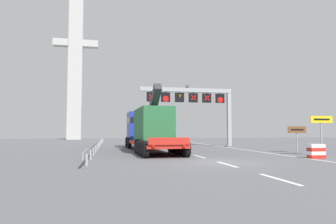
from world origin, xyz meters
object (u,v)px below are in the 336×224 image
(exit_sign_yellow, at_px, (321,125))
(crash_barrier_striped, at_px, (316,151))
(tourist_info_sign_brown, at_px, (297,132))
(bridge_pylon_distant, at_px, (76,60))
(heavy_haul_truck_red, at_px, (148,128))
(overhead_lane_gantry, at_px, (197,100))

(exit_sign_yellow, bearing_deg, crash_barrier_striped, -136.89)
(tourist_info_sign_brown, distance_m, bridge_pylon_distant, 49.25)
(exit_sign_yellow, distance_m, tourist_info_sign_brown, 3.11)
(exit_sign_yellow, distance_m, crash_barrier_striped, 2.92)
(crash_barrier_striped, height_order, bridge_pylon_distant, bridge_pylon_distant)
(exit_sign_yellow, relative_size, bridge_pylon_distant, 0.09)
(heavy_haul_truck_red, bearing_deg, crash_barrier_striped, -45.42)
(tourist_info_sign_brown, relative_size, bridge_pylon_distant, 0.07)
(overhead_lane_gantry, distance_m, bridge_pylon_distant, 37.52)
(heavy_haul_truck_red, bearing_deg, tourist_info_sign_brown, -23.36)
(heavy_haul_truck_red, height_order, exit_sign_yellow, heavy_haul_truck_red)
(heavy_haul_truck_red, height_order, tourist_info_sign_brown, heavy_haul_truck_red)
(crash_barrier_striped, relative_size, bridge_pylon_distant, 0.03)
(exit_sign_yellow, xyz_separation_m, bridge_pylon_distant, (-21.68, 44.64, 14.27))
(overhead_lane_gantry, bearing_deg, heavy_haul_truck_red, -141.10)
(crash_barrier_striped, bearing_deg, exit_sign_yellow, 43.11)
(exit_sign_yellow, relative_size, crash_barrier_striped, 2.76)
(heavy_haul_truck_red, distance_m, exit_sign_yellow, 13.79)
(exit_sign_yellow, xyz_separation_m, crash_barrier_striped, (-1.74, -1.63, -1.69))
(heavy_haul_truck_red, height_order, bridge_pylon_distant, bridge_pylon_distant)
(heavy_haul_truck_red, relative_size, bridge_pylon_distant, 0.44)
(exit_sign_yellow, bearing_deg, bridge_pylon_distant, 115.90)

